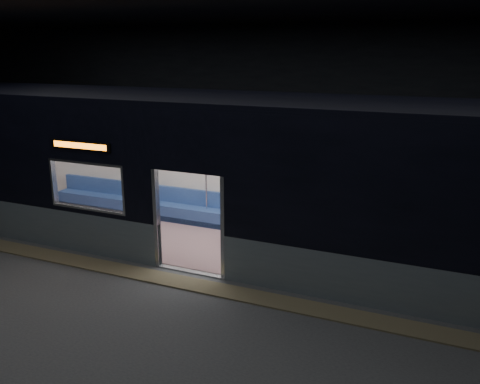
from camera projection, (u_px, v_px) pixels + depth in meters
The scene contains 7 objects.
station_floor at pixel (163, 295), 9.20m from camera, with size 24.00×14.00×0.01m, color #47494C.
station_envelope at pixel (153, 89), 8.20m from camera, with size 24.00×14.00×5.00m.
tactile_strip at pixel (178, 281), 9.68m from camera, with size 22.80×0.50×0.03m, color #8C7F59.
metro_car at pixel (222, 166), 10.94m from camera, with size 18.00×3.04×3.35m.
passenger at pixel (356, 214), 11.05m from camera, with size 0.46×0.75×1.43m.
handbag at pixel (355, 223), 10.86m from camera, with size 0.32×0.27×0.16m, color black.
transit_map at pixel (378, 185), 11.00m from camera, with size 0.92×0.03×0.60m, color white.
Camera 1 is at (4.61, -7.09, 4.30)m, focal length 38.00 mm.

